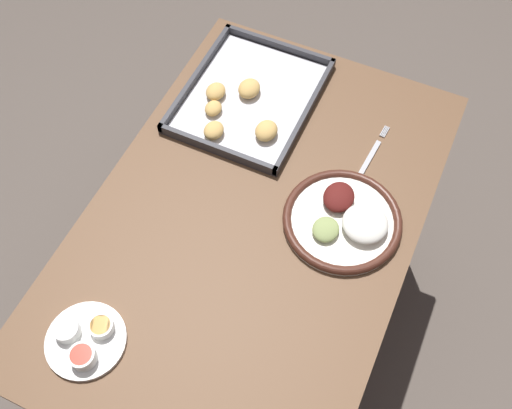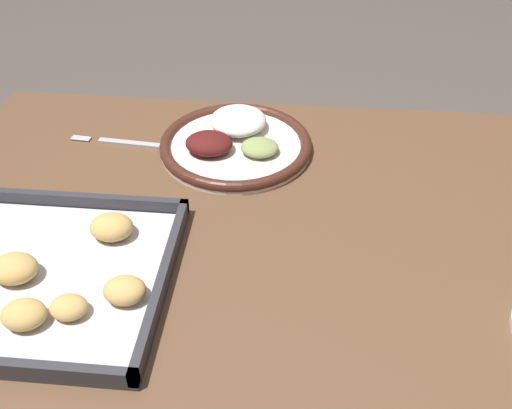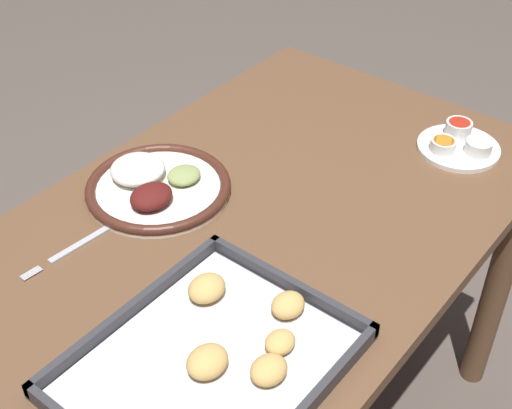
{
  "view_description": "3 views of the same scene",
  "coord_description": "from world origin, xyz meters",
  "views": [
    {
      "loc": [
        -0.6,
        -0.29,
        1.9
      ],
      "look_at": [
        0.02,
        0.0,
        0.75
      ],
      "focal_mm": 42.0,
      "sensor_mm": 36.0,
      "label": 1
    },
    {
      "loc": [
        -0.04,
        0.69,
        1.32
      ],
      "look_at": [
        0.02,
        0.0,
        0.75
      ],
      "focal_mm": 42.0,
      "sensor_mm": 36.0,
      "label": 2
    },
    {
      "loc": [
        0.78,
        0.61,
        1.53
      ],
      "look_at": [
        0.02,
        0.0,
        0.75
      ],
      "focal_mm": 50.0,
      "sensor_mm": 36.0,
      "label": 3
    }
  ],
  "objects": [
    {
      "name": "baking_tray",
      "position": [
        0.31,
        0.16,
        0.73
      ],
      "size": [
        0.39,
        0.32,
        0.04
      ],
      "color": "#333338",
      "rests_on": "dining_table"
    },
    {
      "name": "dining_table",
      "position": [
        0.0,
        0.0,
        0.6
      ],
      "size": [
        1.11,
        0.72,
        0.72
      ],
      "color": "brown",
      "rests_on": "ground_plane"
    },
    {
      "name": "saucer_plate",
      "position": [
        -0.4,
        0.18,
        0.74
      ],
      "size": [
        0.16,
        0.16,
        0.04
      ],
      "color": "white",
      "rests_on": "dining_table"
    },
    {
      "name": "fork",
      "position": [
        0.26,
        -0.19,
        0.73
      ],
      "size": [
        0.22,
        0.03,
        0.0
      ],
      "rotation": [
        0.0,
        0.0,
        -0.08
      ],
      "color": "#B2B2B7",
      "rests_on": "dining_table"
    },
    {
      "name": "dinner_plate",
      "position": [
        0.08,
        -0.19,
        0.74
      ],
      "size": [
        0.27,
        0.27,
        0.05
      ],
      "color": "white",
      "rests_on": "dining_table"
    }
  ]
}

